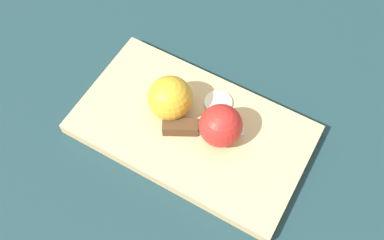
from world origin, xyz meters
The scene contains 6 objects.
ground_plane centered at (0.00, 0.00, 0.00)m, with size 4.00×4.00×0.00m, color #193338.
cutting_board centered at (0.00, 0.00, 0.01)m, with size 0.40×0.24×0.02m.
apple_half_left centered at (-0.05, 0.01, 0.06)m, with size 0.08×0.08×0.08m.
apple_half_right centered at (0.05, 0.01, 0.06)m, with size 0.07×0.07×0.07m.
knife centered at (-0.01, -0.01, 0.03)m, with size 0.13×0.09×0.02m.
apple_slice centered at (0.01, 0.06, 0.03)m, with size 0.05×0.05×0.00m.
Camera 1 is at (0.19, -0.31, 0.68)m, focal length 42.00 mm.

